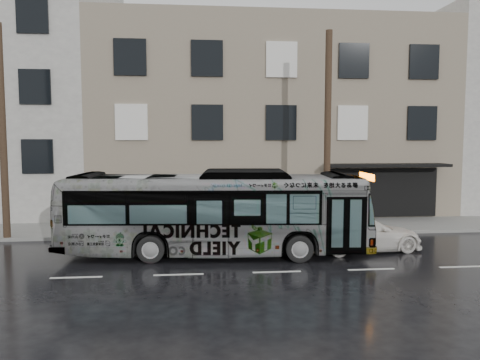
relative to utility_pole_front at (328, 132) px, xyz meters
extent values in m
plane|color=black|center=(-6.50, -3.30, -4.65)|extent=(120.00, 120.00, 0.00)
cube|color=gray|center=(-6.50, 1.60, -4.58)|extent=(90.00, 3.60, 0.15)
cube|color=gray|center=(-1.50, 9.40, 0.85)|extent=(20.00, 12.00, 11.00)
cylinder|color=#413020|center=(0.00, 0.00, 0.00)|extent=(0.30, 0.30, 9.00)
cylinder|color=#413020|center=(-14.00, 0.00, 0.00)|extent=(0.30, 0.30, 9.00)
cylinder|color=slate|center=(1.10, 0.00, -3.30)|extent=(0.06, 0.06, 2.40)
imported|color=#B2B2B2|center=(-5.22, -3.27, -3.05)|extent=(11.64, 3.58, 3.19)
imported|color=white|center=(0.54, -3.15, -3.97)|extent=(4.89, 2.48, 1.36)
camera|label=1|loc=(-5.94, -20.62, -0.31)|focal=35.00mm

